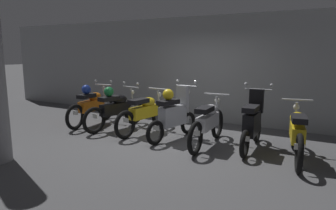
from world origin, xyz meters
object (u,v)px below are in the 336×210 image
Objects in this scene: motorbike_slot_3 at (174,114)px; motorbike_slot_6 at (297,133)px; motorbike_slot_1 at (115,108)px; motorbike_slot_0 at (92,105)px; motorbike_slot_2 at (145,113)px; motorbike_slot_5 at (252,123)px; motorbike_slot_4 at (208,122)px.

motorbike_slot_3 is 0.86× the size of motorbike_slot_6.
motorbike_slot_1 is 4.27m from motorbike_slot_6.
motorbike_slot_0 reaches higher than motorbike_slot_2.
motorbike_slot_5 is at bearing 166.53° from motorbike_slot_6.
motorbike_slot_6 is (0.85, -0.20, -0.04)m from motorbike_slot_5.
motorbike_slot_1 is (0.86, -0.07, 0.00)m from motorbike_slot_0.
motorbike_slot_3 is at bearing 174.76° from motorbike_slot_4.
motorbike_slot_0 is 2.57m from motorbike_slot_3.
motorbike_slot_0 is 1.16× the size of motorbike_slot_5.
motorbike_slot_2 is 1.72m from motorbike_slot_4.
motorbike_slot_5 is 0.88m from motorbike_slot_6.
motorbike_slot_3 is 0.99× the size of motorbike_slot_5.
motorbike_slot_2 is 3.42m from motorbike_slot_6.
motorbike_slot_2 is at bearing -1.04° from motorbike_slot_0.
motorbike_slot_0 is at bearing 178.96° from motorbike_slot_2.
motorbike_slot_3 reaches higher than motorbike_slot_1.
motorbike_slot_2 is at bearing 176.87° from motorbike_slot_6.
motorbike_slot_2 and motorbike_slot_6 have the same top height.
motorbike_slot_1 is at bearing 176.81° from motorbike_slot_3.
motorbike_slot_4 is 1.16× the size of motorbike_slot_5.
motorbike_slot_3 is 0.85× the size of motorbike_slot_4.
motorbike_slot_1 is at bearing -179.13° from motorbike_slot_5.
motorbike_slot_2 is at bearing -179.61° from motorbike_slot_5.
motorbike_slot_5 is (1.70, 0.15, -0.04)m from motorbike_slot_3.
motorbike_slot_3 reaches higher than motorbike_slot_0.
motorbike_slot_5 reaches higher than motorbike_slot_2.
motorbike_slot_6 is (3.41, -0.19, 0.00)m from motorbike_slot_2.
motorbike_slot_5 is 0.87× the size of motorbike_slot_6.
motorbike_slot_3 is (2.57, -0.16, 0.04)m from motorbike_slot_0.
motorbike_slot_3 is 0.86m from motorbike_slot_4.
motorbike_slot_3 is at bearing -3.58° from motorbike_slot_0.
motorbike_slot_4 is at bearing -165.22° from motorbike_slot_5.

